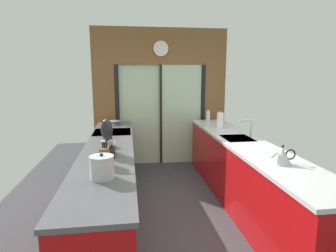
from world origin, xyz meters
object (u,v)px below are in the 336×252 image
object	(u,v)px
oven_range	(113,160)
soap_bottle	(208,116)
stock_pot	(102,167)
knife_block	(105,157)
stand_mixer	(107,142)
mixing_bowl_near	(110,145)
mixing_bowl_far	(115,123)
paper_towel_roll	(220,120)
kettle	(282,156)

from	to	relation	value
oven_range	soap_bottle	distance (m)	2.05
stock_pot	knife_block	bearing A→B (deg)	89.99
oven_range	stand_mixer	world-z (taller)	stand_mixer
stock_pot	mixing_bowl_near	bearing A→B (deg)	90.00
mixing_bowl_far	paper_towel_roll	bearing A→B (deg)	-17.24
mixing_bowl_far	stand_mixer	bearing A→B (deg)	-90.00
mixing_bowl_far	knife_block	distance (m)	2.35
stand_mixer	stock_pot	bearing A→B (deg)	-90.00
paper_towel_roll	oven_range	bearing A→B (deg)	-177.33
mixing_bowl_far	kettle	size ratio (longest dim) A/B	0.80
mixing_bowl_near	kettle	world-z (taller)	kettle
paper_towel_roll	mixing_bowl_far	bearing A→B (deg)	162.76
knife_block	paper_towel_roll	bearing A→B (deg)	45.22
oven_range	paper_towel_roll	world-z (taller)	paper_towel_roll
mixing_bowl_near	soap_bottle	world-z (taller)	soap_bottle
mixing_bowl_near	paper_towel_roll	bearing A→B (deg)	30.83
mixing_bowl_near	mixing_bowl_far	bearing A→B (deg)	90.00
stock_pot	kettle	distance (m)	1.79
kettle	soap_bottle	size ratio (longest dim) A/B	1.13
oven_range	kettle	bearing A→B (deg)	-46.42
mixing_bowl_near	stand_mixer	xyz separation A→B (m)	(0.00, -0.36, 0.13)
soap_bottle	paper_towel_roll	xyz separation A→B (m)	(0.00, -0.73, 0.03)
kettle	soap_bottle	world-z (taller)	soap_bottle
stock_pot	kettle	xyz separation A→B (m)	(1.78, 0.16, -0.02)
mixing_bowl_near	paper_towel_roll	world-z (taller)	paper_towel_roll
oven_range	knife_block	bearing A→B (deg)	-89.38
mixing_bowl_far	knife_block	size ratio (longest dim) A/B	0.81
oven_range	mixing_bowl_near	xyz separation A→B (m)	(0.02, -0.98, 0.50)
stand_mixer	oven_range	bearing A→B (deg)	90.79
mixing_bowl_near	stock_pot	world-z (taller)	stock_pot
stock_pot	paper_towel_roll	bearing A→B (deg)	50.20
mixing_bowl_near	paper_towel_roll	size ratio (longest dim) A/B	0.55
stand_mixer	knife_block	bearing A→B (deg)	-89.99
oven_range	mixing_bowl_far	bearing A→B (deg)	88.34
knife_block	paper_towel_roll	size ratio (longest dim) A/B	0.94
stock_pot	paper_towel_roll	size ratio (longest dim) A/B	0.81
oven_range	knife_block	distance (m)	1.80
stand_mixer	kettle	distance (m)	1.87
knife_block	paper_towel_roll	world-z (taller)	paper_towel_roll
oven_range	soap_bottle	size ratio (longest dim) A/B	3.84
oven_range	mixing_bowl_near	size ratio (longest dim) A/B	5.82
oven_range	mixing_bowl_near	bearing A→B (deg)	-88.92
mixing_bowl_far	stand_mixer	size ratio (longest dim) A/B	0.52
stand_mixer	kettle	world-z (taller)	stand_mixer
mixing_bowl_near	mixing_bowl_far	world-z (taller)	mixing_bowl_far
mixing_bowl_near	kettle	distance (m)	2.00
stand_mixer	soap_bottle	xyz separation A→B (m)	(1.78, 2.15, -0.06)
stock_pot	soap_bottle	size ratio (longest dim) A/B	0.97
mixing_bowl_far	paper_towel_roll	world-z (taller)	paper_towel_roll
mixing_bowl_far	knife_block	xyz separation A→B (m)	(0.00, -2.35, 0.06)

